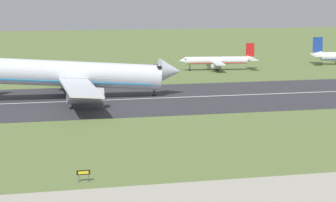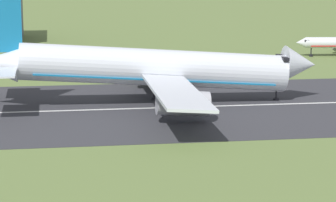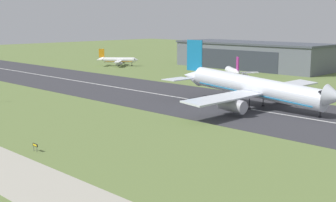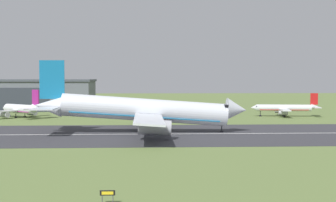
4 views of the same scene
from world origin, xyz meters
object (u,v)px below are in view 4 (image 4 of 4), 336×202
at_px(airplane_landing, 143,111).
at_px(airplane_parked_far_east, 21,109).
at_px(runway_sign, 108,194).
at_px(airplane_parked_centre, 285,108).

height_order(airplane_landing, airplane_parked_far_east, airplane_landing).
relative_size(airplane_parked_far_east, runway_sign, 12.45).
distance_m(airplane_landing, airplane_parked_far_east, 61.77).
xyz_separation_m(airplane_landing, airplane_parked_far_east, (-41.99, 45.22, -2.58)).
distance_m(airplane_parked_centre, airplane_parked_far_east, 91.26).
bearing_deg(airplane_landing, airplane_parked_centre, 42.97).
relative_size(airplane_landing, airplane_parked_centre, 2.34).
bearing_deg(airplane_landing, runway_sign, -93.11).
bearing_deg(airplane_parked_centre, airplane_landing, -137.03).
xyz_separation_m(airplane_landing, airplane_parked_centre, (49.26, 45.89, -2.57)).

